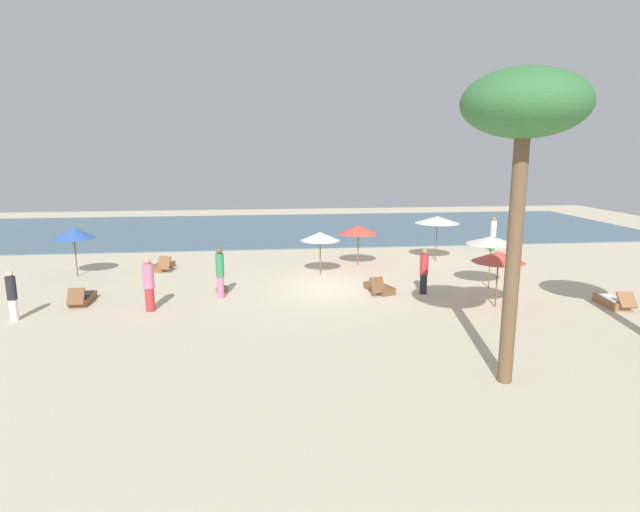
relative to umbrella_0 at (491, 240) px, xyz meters
The scene contains 19 objects.
ground_plane 6.97m from the umbrella_0, behind, with size 60.00×60.00×0.00m, color beige.
ocean_water 18.79m from the umbrella_0, 110.90° to the left, with size 48.00×16.00×0.06m, color #476B7F.
umbrella_0 is the anchor object (origin of this frame).
umbrella_1 6.65m from the umbrella_0, 133.09° to the left, with size 1.94×1.94×2.00m.
umbrella_2 7.33m from the umbrella_0, 154.44° to the left, with size 1.78×1.78×1.96m.
umbrella_3 2.71m from the umbrella_0, 109.25° to the right, with size 1.86×1.86×2.04m.
umbrella_4 17.95m from the umbrella_0, 166.88° to the left, with size 1.82×1.82×2.21m.
umbrella_5 5.48m from the umbrella_0, 93.97° to the left, with size 2.23×2.23×2.30m.
lounger_0 4.85m from the umbrella_0, 41.55° to the right, with size 0.78×1.76×0.66m.
lounger_1 4.97m from the umbrella_0, behind, with size 1.08×1.74×0.74m.
lounger_2 14.90m from the umbrella_0, 160.17° to the left, with size 1.03×1.73×0.75m.
lounger_3 15.99m from the umbrella_0, behind, with size 0.62×1.67×0.72m.
person_0 17.64m from the umbrella_0, behind, with size 0.37×0.37×1.71m.
person_1 8.52m from the umbrella_0, 64.42° to the left, with size 0.38×0.38×1.94m.
person_2 13.33m from the umbrella_0, behind, with size 0.47×0.47×1.93m.
person_3 3.18m from the umbrella_0, 169.87° to the right, with size 0.39×0.39×1.80m.
person_4 10.89m from the umbrella_0, behind, with size 0.44×0.44×1.96m.
palm_1 10.19m from the umbrella_0, 111.89° to the right, with size 2.81×2.81×7.36m.
dog 11.02m from the umbrella_0, behind, with size 0.60×0.54×0.29m.
Camera 1 is at (-2.66, -20.36, 5.57)m, focal length 29.41 mm.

